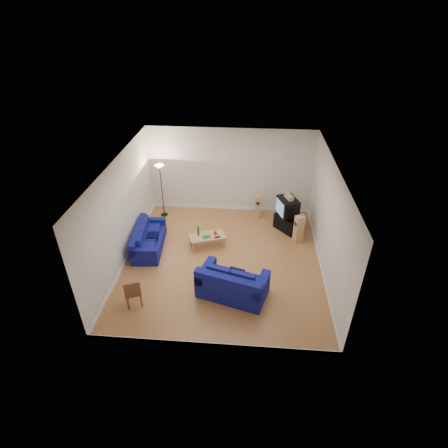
# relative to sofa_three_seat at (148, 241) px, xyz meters

# --- Properties ---
(room) EXTENTS (6.01, 6.51, 3.21)m
(room) POSITION_rel_sofa_three_seat_xyz_m (2.50, -0.47, 1.26)
(room) COLOR brown
(room) RESTS_ON ground
(sofa_three_seat) EXTENTS (1.01, 2.02, 0.75)m
(sofa_three_seat) POSITION_rel_sofa_three_seat_xyz_m (0.00, 0.00, 0.00)
(sofa_three_seat) COLOR #090B58
(sofa_three_seat) RESTS_ON ground
(sofa_loveseat) EXTENTS (2.04, 1.50, 0.91)m
(sofa_loveseat) POSITION_rel_sofa_three_seat_xyz_m (2.88, -1.97, 0.07)
(sofa_loveseat) COLOR #090B58
(sofa_loveseat) RESTS_ON ground
(coffee_table) EXTENTS (1.26, 0.91, 0.41)m
(coffee_table) POSITION_rel_sofa_three_seat_xyz_m (1.93, 0.25, 0.08)
(coffee_table) COLOR tan
(coffee_table) RESTS_ON ground
(bottle) EXTENTS (0.09, 0.09, 0.34)m
(bottle) POSITION_rel_sofa_three_seat_xyz_m (1.64, 0.26, 0.30)
(bottle) COLOR #197233
(bottle) RESTS_ON coffee_table
(tissue_box) EXTENTS (0.25, 0.21, 0.09)m
(tissue_box) POSITION_rel_sofa_three_seat_xyz_m (1.91, 0.16, 0.18)
(tissue_box) COLOR green
(tissue_box) RESTS_ON coffee_table
(red_canister) EXTENTS (0.14, 0.14, 0.14)m
(red_canister) POSITION_rel_sofa_three_seat_xyz_m (2.19, 0.33, 0.20)
(red_canister) COLOR red
(red_canister) RESTS_ON coffee_table
(remote) EXTENTS (0.18, 0.14, 0.02)m
(remote) POSITION_rel_sofa_three_seat_xyz_m (2.27, 0.18, 0.14)
(remote) COLOR black
(remote) RESTS_ON coffee_table
(tv_stand) EXTENTS (0.96, 1.00, 0.55)m
(tv_stand) POSITION_rel_sofa_three_seat_xyz_m (4.61, 1.46, -0.01)
(tv_stand) COLOR black
(tv_stand) RESTS_ON ground
(av_receiver) EXTENTS (0.44, 0.48, 0.09)m
(av_receiver) POSITION_rel_sofa_three_seat_xyz_m (4.66, 1.40, 0.31)
(av_receiver) COLOR black
(av_receiver) RESTS_ON tv_stand
(television) EXTENTS (0.80, 0.92, 0.60)m
(television) POSITION_rel_sofa_three_seat_xyz_m (4.55, 1.46, 0.66)
(television) COLOR black
(television) RESTS_ON av_receiver
(centre_speaker) EXTENTS (0.32, 0.45, 0.15)m
(centre_speaker) POSITION_rel_sofa_three_seat_xyz_m (4.56, 1.48, 1.03)
(centre_speaker) COLOR tan
(centre_speaker) RESTS_ON television
(speaker_left) EXTENTS (0.21, 0.28, 0.91)m
(speaker_left) POSITION_rel_sofa_three_seat_xyz_m (3.56, 2.23, 0.17)
(speaker_left) COLOR tan
(speaker_left) RESTS_ON ground
(speaker_right) EXTENTS (0.36, 0.33, 0.98)m
(speaker_right) POSITION_rel_sofa_three_seat_xyz_m (4.92, 0.78, 0.21)
(speaker_right) COLOR tan
(speaker_right) RESTS_ON ground
(floor_lamp) EXTENTS (0.35, 0.35, 2.02)m
(floor_lamp) POSITION_rel_sofa_three_seat_xyz_m (0.05, 2.11, 1.39)
(floor_lamp) COLOR black
(floor_lamp) RESTS_ON ground
(dining_chair) EXTENTS (0.54, 0.54, 0.87)m
(dining_chair) POSITION_rel_sofa_three_seat_xyz_m (0.33, -2.57, 0.20)
(dining_chair) COLOR brown
(dining_chair) RESTS_ON ground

